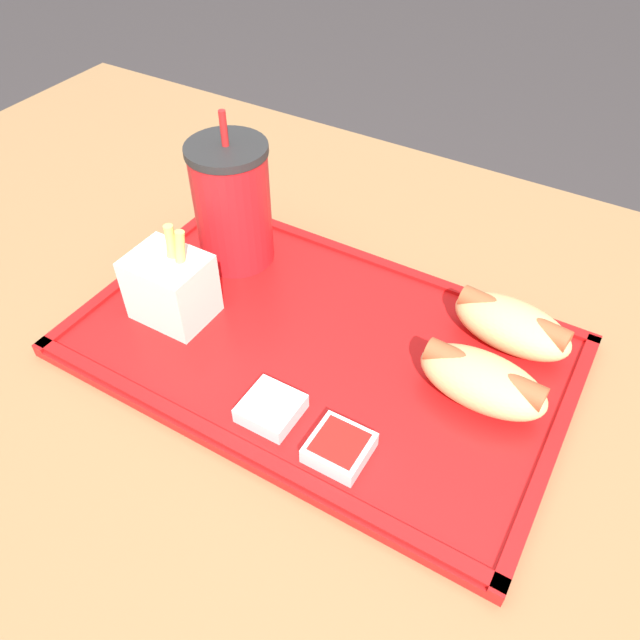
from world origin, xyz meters
name	(u,v)px	position (x,y,z in m)	size (l,w,h in m)	color
ground_plane	(302,624)	(0.00, 0.00, 0.00)	(8.00, 8.00, 0.00)	#383333
dining_table	(297,524)	(0.00, 0.00, 0.37)	(1.29, 0.80, 0.74)	olive
food_tray	(320,346)	(0.04, 0.00, 0.75)	(0.46, 0.28, 0.01)	red
soda_cup	(232,204)	(-0.11, 0.07, 0.82)	(0.08, 0.08, 0.17)	red
hot_dog_far	(512,324)	(0.19, 0.09, 0.78)	(0.12, 0.07, 0.04)	#DBB270
hot_dog_near	(482,380)	(0.19, 0.02, 0.78)	(0.12, 0.06, 0.04)	#DBB270
fries_carton	(171,286)	(-0.11, -0.03, 0.79)	(0.07, 0.06, 0.10)	silver
sauce_cup_mayo	(271,408)	(0.04, -0.09, 0.76)	(0.05, 0.05, 0.02)	silver
sauce_cup_ketchup	(339,447)	(0.11, -0.10, 0.76)	(0.05, 0.05, 0.02)	silver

